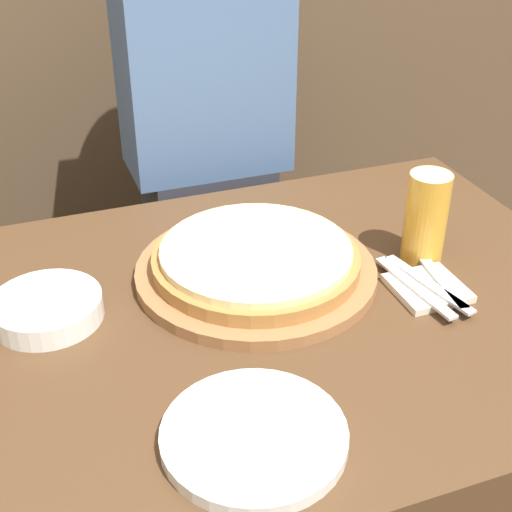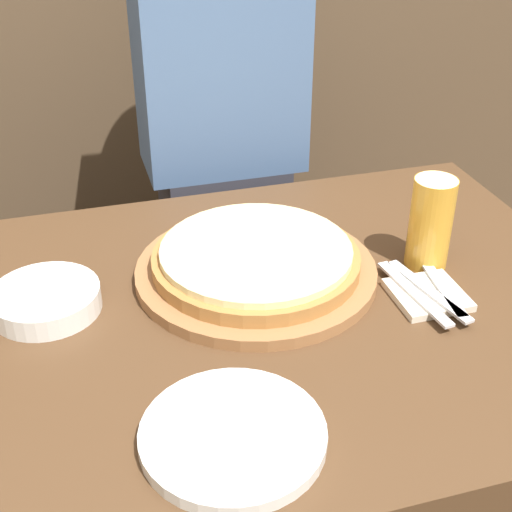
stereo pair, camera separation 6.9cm
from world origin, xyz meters
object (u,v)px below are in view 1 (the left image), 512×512
beer_glass (426,214)px  dinner_knife (428,284)px  diner_person (207,179)px  pizza_on_board (256,264)px  fork (415,287)px  side_bowl (47,308)px  dinner_plate (254,436)px  spoon (442,281)px

beer_glass → dinner_knife: bearing=-115.4°
dinner_knife → beer_glass: bearing=64.6°
diner_person → beer_glass: bearing=-67.9°
pizza_on_board → fork: size_ratio=2.09×
beer_glass → side_bowl: (-0.62, 0.04, -0.07)m
pizza_on_board → dinner_plate: size_ratio=1.73×
dinner_knife → spoon: (0.03, 0.00, 0.00)m
side_bowl → pizza_on_board: bearing=-0.0°
side_bowl → spoon: side_bowl is taller
pizza_on_board → fork: bearing=-31.7°
side_bowl → beer_glass: bearing=-3.7°
fork → diner_person: (-0.15, 0.64, -0.07)m
beer_glass → dinner_knife: (-0.04, -0.09, -0.07)m
dinner_plate → fork: bearing=31.1°
dinner_plate → spoon: 0.45m
pizza_on_board → beer_glass: (0.29, -0.04, 0.06)m
dinner_knife → diner_person: 0.67m
pizza_on_board → spoon: 0.30m
dinner_knife → diner_person: size_ratio=0.14×
fork → dinner_plate: bearing=-148.9°
spoon → diner_person: size_ratio=0.12×
pizza_on_board → diner_person: 0.52m
side_bowl → fork: 0.57m
side_bowl → spoon: (0.60, -0.14, -0.00)m
dinner_plate → dinner_knife: size_ratio=1.21×
dinner_plate → side_bowl: (-0.21, 0.34, 0.01)m
side_bowl → fork: bearing=-13.7°
dinner_plate → spoon: dinner_plate is taller
pizza_on_board → side_bowl: bearing=180.0°
dinner_knife → diner_person: diner_person is taller
beer_glass → dinner_plate: 0.52m
beer_glass → spoon: size_ratio=0.97×
side_bowl → spoon: bearing=-12.6°
beer_glass → dinner_knife: beer_glass is taller
fork → spoon: (0.05, 0.00, 0.00)m
fork → dinner_knife: 0.03m
spoon → beer_glass: bearing=78.1°
beer_glass → fork: bearing=-126.4°
dinner_plate → fork: dinner_plate is taller
dinner_plate → spoon: size_ratio=1.42×
dinner_plate → side_bowl: bearing=121.0°
side_bowl → dinner_knife: bearing=-13.1°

